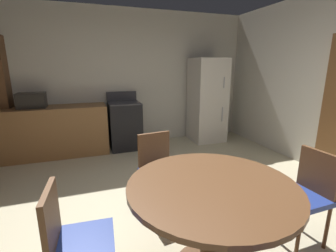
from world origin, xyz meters
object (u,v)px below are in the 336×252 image
object	(u,v)px
microwave	(32,100)
dining_table	(211,202)
chair_west	(72,238)
chair_north	(158,167)
refrigerator	(207,100)
oven_range	(125,125)
chair_east	(306,191)

from	to	relation	value
microwave	dining_table	world-z (taller)	microwave
dining_table	microwave	bearing A→B (deg)	118.11
chair_west	chair_north	world-z (taller)	same
refrigerator	dining_table	world-z (taller)	refrigerator
oven_range	chair_west	size ratio (longest dim) A/B	1.26
refrigerator	chair_east	size ratio (longest dim) A/B	2.02
oven_range	chair_west	distance (m)	3.25
microwave	chair_east	xyz separation A→B (m)	(2.70, -3.17, -0.53)
refrigerator	oven_range	bearing A→B (deg)	178.27
chair_east	microwave	bearing A→B (deg)	-51.18
oven_range	chair_east	world-z (taller)	oven_range
dining_table	chair_east	world-z (taller)	chair_east
microwave	chair_north	world-z (taller)	microwave
oven_range	chair_west	xyz separation A→B (m)	(-0.85, -3.14, 0.03)
oven_range	chair_north	xyz separation A→B (m)	(0.02, -2.22, 0.03)
refrigerator	chair_east	bearing A→B (deg)	-101.70
dining_table	chair_west	world-z (taller)	chair_west
dining_table	chair_north	size ratio (longest dim) A/B	1.45
dining_table	chair_north	xyz separation A→B (m)	(-0.12, 0.99, -0.11)
chair_west	chair_north	bearing A→B (deg)	50.48
microwave	chair_east	size ratio (longest dim) A/B	0.51
microwave	chair_east	distance (m)	4.20
refrigerator	dining_table	xyz separation A→B (m)	(-1.64, -3.15, -0.27)
refrigerator	dining_table	distance (m)	3.56
chair_west	chair_north	size ratio (longest dim) A/B	1.00
refrigerator	chair_north	world-z (taller)	refrigerator
dining_table	chair_east	distance (m)	1.00
chair_east	chair_west	distance (m)	1.98
dining_table	chair_west	distance (m)	1.00
dining_table	chair_east	xyz separation A→B (m)	(0.99, 0.03, -0.11)
oven_range	dining_table	xyz separation A→B (m)	(0.14, -3.21, 0.14)
oven_range	dining_table	size ratio (longest dim) A/B	0.87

